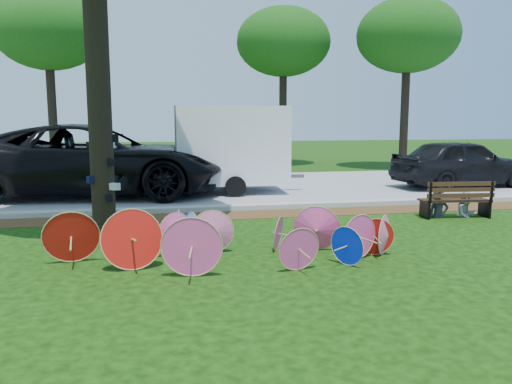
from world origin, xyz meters
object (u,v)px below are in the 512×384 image
dark_pickup (462,163)px  park_bench (454,199)px  person_right (467,192)px  black_van (94,160)px  cargo_trailer (231,145)px  parasol_pile (228,236)px  person_left (440,190)px

dark_pickup → park_bench: size_ratio=2.91×
park_bench → person_right: (0.35, 0.05, 0.13)m
dark_pickup → black_van: bearing=82.1°
cargo_trailer → park_bench: bearing=-46.6°
parasol_pile → cargo_trailer: size_ratio=1.73×
person_left → black_van: bearing=154.2°
black_van → cargo_trailer: 4.00m
parasol_pile → park_bench: parasol_pile is taller
park_bench → person_left: 0.42m
parasol_pile → park_bench: 6.05m
park_bench → person_left: person_left is taller
black_van → person_left: black_van is taller
black_van → person_left: size_ratio=5.87×
person_left → person_right: bearing=5.3°
park_bench → cargo_trailer: bearing=137.2°
person_left → parasol_pile: bearing=-148.2°
parasol_pile → person_left: bearing=26.5°
dark_pickup → cargo_trailer: cargo_trailer is taller
black_van → cargo_trailer: cargo_trailer is taller
black_van → person_right: (8.72, -4.83, -0.49)m
parasol_pile → person_left: person_left is taller
cargo_trailer → person_right: bearing=-44.2°
person_left → person_right: (0.70, 0.00, -0.09)m
parasol_pile → black_van: bearing=111.2°
dark_pickup → cargo_trailer: (-7.56, 0.29, 0.66)m
cargo_trailer → park_bench: 6.66m
parasol_pile → black_van: 7.97m
park_bench → person_left: bearing=177.2°
person_right → park_bench: bearing=-178.0°
parasol_pile → person_right: (5.85, 2.57, 0.16)m
person_right → cargo_trailer: bearing=128.2°
person_right → black_van: bearing=144.9°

